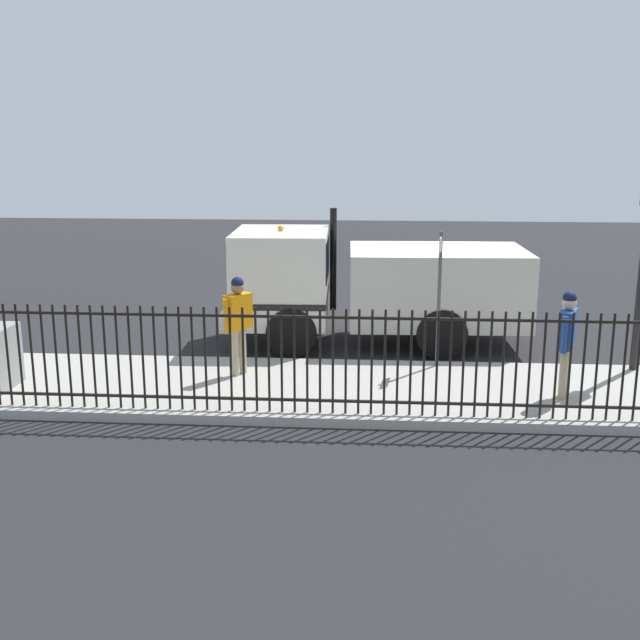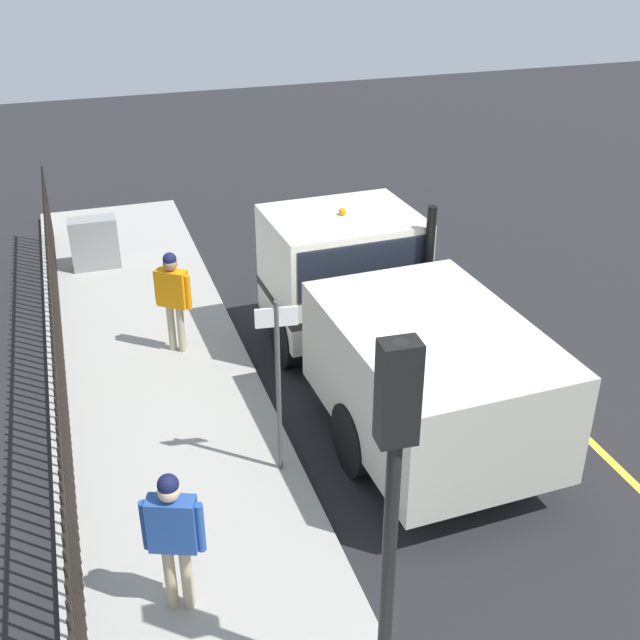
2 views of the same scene
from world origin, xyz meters
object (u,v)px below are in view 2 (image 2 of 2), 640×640
object	(u,v)px
traffic_light_near	(394,462)
traffic_cone	(424,276)
utility_cabinet	(94,243)
street_sign	(278,369)
work_truck	(382,316)
worker_standing	(173,292)
pedestrian_distant	(173,529)

from	to	relation	value
traffic_light_near	traffic_cone	size ratio (longest dim) A/B	6.50
utility_cabinet	street_sign	xyz separation A→B (m)	(-1.74, 7.10, 0.98)
work_truck	worker_standing	distance (m)	3.31
worker_standing	street_sign	world-z (taller)	street_sign
pedestrian_distant	traffic_cone	world-z (taller)	pedestrian_distant
traffic_light_near	utility_cabinet	world-z (taller)	traffic_light_near
worker_standing	traffic_cone	bearing A→B (deg)	49.58
traffic_light_near	street_sign	distance (m)	3.56
work_truck	traffic_light_near	size ratio (longest dim) A/B	1.63
work_truck	worker_standing	xyz separation A→B (m)	(2.67, -1.96, -0.12)
worker_standing	utility_cabinet	distance (m)	3.89
work_truck	pedestrian_distant	xyz separation A→B (m)	(3.47, 3.24, -0.12)
work_truck	worker_standing	bearing A→B (deg)	141.78
traffic_light_near	utility_cabinet	xyz separation A→B (m)	(1.75, -10.47, -2.12)
street_sign	pedestrian_distant	bearing A→B (deg)	49.33
pedestrian_distant	traffic_cone	xyz separation A→B (m)	(-5.58, -6.24, -0.89)
work_truck	utility_cabinet	distance (m)	6.78
work_truck	pedestrian_distant	world-z (taller)	work_truck
pedestrian_distant	traffic_cone	size ratio (longest dim) A/B	2.97
worker_standing	traffic_light_near	bearing A→B (deg)	-46.29
pedestrian_distant	utility_cabinet	xyz separation A→B (m)	(0.18, -8.92, -0.53)
worker_standing	traffic_cone	xyz separation A→B (m)	(-4.77, -1.05, -0.89)
street_sign	worker_standing	bearing A→B (deg)	-77.35
work_truck	pedestrian_distant	distance (m)	4.75
traffic_light_near	utility_cabinet	distance (m)	10.83
traffic_light_near	traffic_cone	distance (m)	9.11
worker_standing	traffic_light_near	world-z (taller)	traffic_light_near
utility_cabinet	street_sign	world-z (taller)	street_sign
traffic_light_near	utility_cabinet	size ratio (longest dim) A/B	3.68
traffic_cone	street_sign	world-z (taller)	street_sign
work_truck	street_sign	distance (m)	2.40
traffic_light_near	pedestrian_distant	bearing A→B (deg)	138.52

